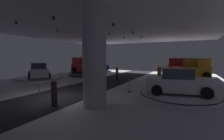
{
  "coord_description": "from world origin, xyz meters",
  "views": [
    {
      "loc": [
        8.02,
        -7.34,
        2.7
      ],
      "look_at": [
        1.11,
        6.4,
        1.4
      ],
      "focal_mm": 24.34,
      "sensor_mm": 36.0,
      "label": 1
    }
  ],
  "objects": [
    {
      "name": "display_platform_mid_left",
      "position": [
        -7.66,
        4.66,
        0.18
      ],
      "size": [
        5.35,
        5.35,
        0.33
      ],
      "color": "silver",
      "rests_on": "ground"
    },
    {
      "name": "display_platform_far_left",
      "position": [
        -5.45,
        11.23,
        0.2
      ],
      "size": [
        5.68,
        5.68,
        0.37
      ],
      "color": "#333338",
      "rests_on": "ground"
    },
    {
      "name": "ground",
      "position": [
        0.0,
        0.0,
        -0.02
      ],
      "size": [
        24.0,
        44.0,
        0.06
      ],
      "color": "silver"
    },
    {
      "name": "pickup_truck_far_right",
      "position": [
        7.89,
        11.19,
        1.23
      ],
      "size": [
        5.38,
        5.06,
        2.3
      ],
      "color": "#B77519",
      "rests_on": "display_platform_far_right"
    },
    {
      "name": "stanchion_a",
      "position": [
        -0.18,
        -1.09,
        0.37
      ],
      "size": [
        0.28,
        0.28,
        1.01
      ],
      "color": "#333338",
      "rests_on": "ground"
    },
    {
      "name": "display_car_mid_left",
      "position": [
        -7.68,
        4.67,
        1.1
      ],
      "size": [
        4.47,
        3.9,
        1.71
      ],
      "color": "silver",
      "rests_on": "display_platform_mid_left"
    },
    {
      "name": "pickup_truck_far_left",
      "position": [
        -5.76,
        11.31,
        1.3
      ],
      "size": [
        5.66,
        3.68,
        2.3
      ],
      "color": "red",
      "rests_on": "display_platform_far_left"
    },
    {
      "name": "visitor_walking_far",
      "position": [
        0.53,
        8.86,
        0.91
      ],
      "size": [
        0.32,
        0.32,
        1.59
      ],
      "color": "black",
      "rests_on": "ground"
    },
    {
      "name": "stanchion_c",
      "position": [
        4.0,
        3.68,
        0.37
      ],
      "size": [
        0.28,
        0.28,
        1.01
      ],
      "color": "#333338",
      "rests_on": "ground"
    },
    {
      "name": "display_platform_far_right",
      "position": [
        7.65,
        10.98,
        0.17
      ],
      "size": [
        5.68,
        5.68,
        0.3
      ],
      "color": "silver",
      "rests_on": "ground"
    },
    {
      "name": "display_platform_deep_left",
      "position": [
        -7.2,
        16.85,
        0.13
      ],
      "size": [
        5.33,
        5.33,
        0.23
      ],
      "color": "#B7B7BC",
      "rests_on": "ground"
    },
    {
      "name": "ceiling_with_spotlights",
      "position": [
        -0.0,
        0.0,
        5.55
      ],
      "size": [
        24.0,
        44.0,
        0.39
      ],
      "color": "silver"
    },
    {
      "name": "display_car_mid_right",
      "position": [
        7.45,
        3.7,
        1.02
      ],
      "size": [
        4.48,
        2.9,
        1.71
      ],
      "color": "silver",
      "rests_on": "display_platform_mid_right"
    },
    {
      "name": "column_right",
      "position": [
        3.5,
        -0.47,
        2.75
      ],
      "size": [
        1.28,
        1.28,
        5.5
      ],
      "color": "#ADADB2",
      "rests_on": "ground"
    },
    {
      "name": "display_car_deep_left",
      "position": [
        -7.22,
        16.82,
        0.99
      ],
      "size": [
        3.89,
        4.47,
        1.71
      ],
      "color": "navy",
      "rests_on": "display_platform_deep_left"
    },
    {
      "name": "pickup_truck_deep_right",
      "position": [
        7.49,
        16.21,
        1.22
      ],
      "size": [
        4.38,
        5.68,
        2.3
      ],
      "color": "red",
      "rests_on": "display_platform_deep_right"
    },
    {
      "name": "display_platform_deep_right",
      "position": [
        7.64,
        16.5,
        0.16
      ],
      "size": [
        5.68,
        5.68,
        0.29
      ],
      "color": "silver",
      "rests_on": "ground"
    },
    {
      "name": "visitor_walking_near",
      "position": [
        1.51,
        -1.47,
        0.91
      ],
      "size": [
        0.32,
        0.32,
        1.59
      ],
      "color": "black",
      "rests_on": "ground"
    },
    {
      "name": "display_platform_mid_right",
      "position": [
        7.48,
        3.71,
        0.14
      ],
      "size": [
        5.02,
        5.02,
        0.25
      ],
      "color": "silver",
      "rests_on": "ground"
    }
  ]
}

